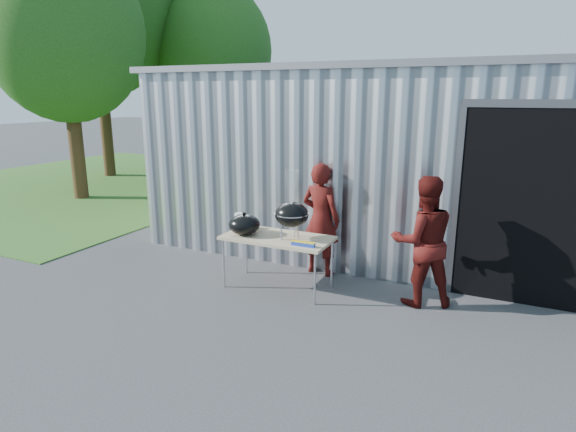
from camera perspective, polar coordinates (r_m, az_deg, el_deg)
The scene contains 14 objects.
ground at distance 6.18m, azimuth -3.44°, elevation -11.27°, with size 80.00×80.00×0.00m, color #37373A.
building at distance 9.69m, azimuth 14.61°, elevation 7.16°, with size 8.20×6.20×3.10m.
grass_patch at distance 16.20m, azimuth -21.54°, elevation 3.84°, with size 10.00×12.00×0.02m, color #2D591E.
tree_left at distance 13.61m, azimuth -25.02°, elevation 19.23°, with size 3.84×3.84×6.35m.
tree_mid at distance 17.25m, azimuth -21.96°, elevation 22.56°, with size 5.04×5.04×8.34m.
tree_far at distance 16.71m, azimuth -8.69°, elevation 18.74°, with size 3.72×3.72×6.17m.
folding_table at distance 6.65m, azimuth -1.24°, elevation -2.78°, with size 1.50×0.75×0.75m.
kettle_grill at distance 6.42m, azimuth 0.43°, elevation 0.81°, with size 0.46×0.46×0.94m.
grill_lid at distance 6.73m, azimuth -5.19°, elevation -1.00°, with size 0.44×0.44×0.32m.
paper_towels at distance 6.83m, azimuth -5.81°, elevation -0.82°, with size 0.12×0.12×0.28m, color white.
white_tub at distance 7.04m, azimuth -4.59°, elevation -1.11°, with size 0.20×0.15×0.10m, color white.
foil_box at distance 6.22m, azimuth 1.80°, elevation -3.33°, with size 0.32×0.05×0.06m.
person_cook at distance 7.18m, azimuth 3.90°, elevation -0.40°, with size 0.62×0.41×1.69m, color #480F0C.
person_bystander at distance 6.35m, azimuth 15.71°, elevation -2.91°, with size 0.82×0.64×1.69m, color #480F0C.
Camera 1 is at (2.71, -4.87, 2.66)m, focal length 30.00 mm.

